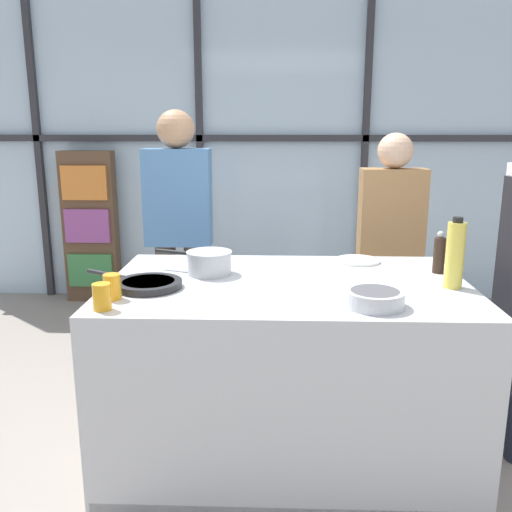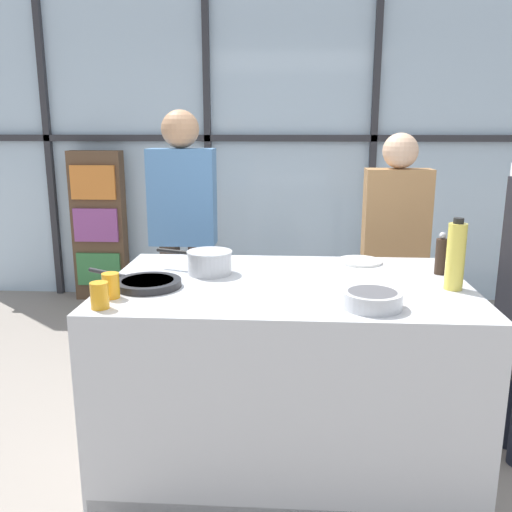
# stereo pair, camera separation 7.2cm
# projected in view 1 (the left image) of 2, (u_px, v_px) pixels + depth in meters

# --- Properties ---
(ground_plane) EXTENTS (18.00, 18.00, 0.00)m
(ground_plane) POSITION_uv_depth(u_px,v_px,m) (285.00, 454.00, 2.78)
(ground_plane) COLOR gray
(back_window_wall) EXTENTS (6.40, 0.10, 2.80)m
(back_window_wall) POSITION_uv_depth(u_px,v_px,m) (282.00, 153.00, 5.09)
(back_window_wall) COLOR silver
(back_window_wall) RESTS_ON ground_plane
(bookshelf) EXTENTS (0.50, 0.19, 1.43)m
(bookshelf) POSITION_uv_depth(u_px,v_px,m) (90.00, 227.00, 5.13)
(bookshelf) COLOR brown
(bookshelf) RESTS_ON ground_plane
(demo_island) EXTENTS (1.70, 1.07, 0.92)m
(demo_island) POSITION_uv_depth(u_px,v_px,m) (286.00, 371.00, 2.68)
(demo_island) COLOR silver
(demo_island) RESTS_ON ground_plane
(spectator_far_left) EXTENTS (0.43, 0.24, 1.75)m
(spectator_far_left) POSITION_uv_depth(u_px,v_px,m) (179.00, 225.00, 3.60)
(spectator_far_left) COLOR #47382D
(spectator_far_left) RESTS_ON ground_plane
(spectator_center_left) EXTENTS (0.42, 0.22, 1.61)m
(spectator_center_left) POSITION_uv_depth(u_px,v_px,m) (390.00, 240.00, 3.57)
(spectator_center_left) COLOR black
(spectator_center_left) RESTS_ON ground_plane
(frying_pan) EXTENTS (0.50, 0.36, 0.04)m
(frying_pan) POSITION_uv_depth(u_px,v_px,m) (147.00, 284.00, 2.47)
(frying_pan) COLOR #232326
(frying_pan) RESTS_ON demo_island
(saucepan) EXTENTS (0.40, 0.23, 0.12)m
(saucepan) POSITION_uv_depth(u_px,v_px,m) (209.00, 262.00, 2.69)
(saucepan) COLOR silver
(saucepan) RESTS_ON demo_island
(white_plate) EXTENTS (0.24, 0.24, 0.01)m
(white_plate) POSITION_uv_depth(u_px,v_px,m) (357.00, 261.00, 2.95)
(white_plate) COLOR white
(white_plate) RESTS_ON demo_island
(mixing_bowl) EXTENTS (0.24, 0.24, 0.07)m
(mixing_bowl) POSITION_uv_depth(u_px,v_px,m) (375.00, 298.00, 2.20)
(mixing_bowl) COLOR silver
(mixing_bowl) RESTS_ON demo_island
(oil_bottle) EXTENTS (0.08, 0.08, 0.33)m
(oil_bottle) POSITION_uv_depth(u_px,v_px,m) (455.00, 255.00, 2.44)
(oil_bottle) COLOR #E0CC4C
(oil_bottle) RESTS_ON demo_island
(pepper_grinder) EXTENTS (0.06, 0.06, 0.21)m
(pepper_grinder) POSITION_uv_depth(u_px,v_px,m) (439.00, 254.00, 2.71)
(pepper_grinder) COLOR #332319
(pepper_grinder) RESTS_ON demo_island
(juice_glass_near) EXTENTS (0.07, 0.07, 0.11)m
(juice_glass_near) POSITION_uv_depth(u_px,v_px,m) (102.00, 297.00, 2.16)
(juice_glass_near) COLOR orange
(juice_glass_near) RESTS_ON demo_island
(juice_glass_far) EXTENTS (0.07, 0.07, 0.11)m
(juice_glass_far) POSITION_uv_depth(u_px,v_px,m) (112.00, 287.00, 2.30)
(juice_glass_far) COLOR orange
(juice_glass_far) RESTS_ON demo_island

